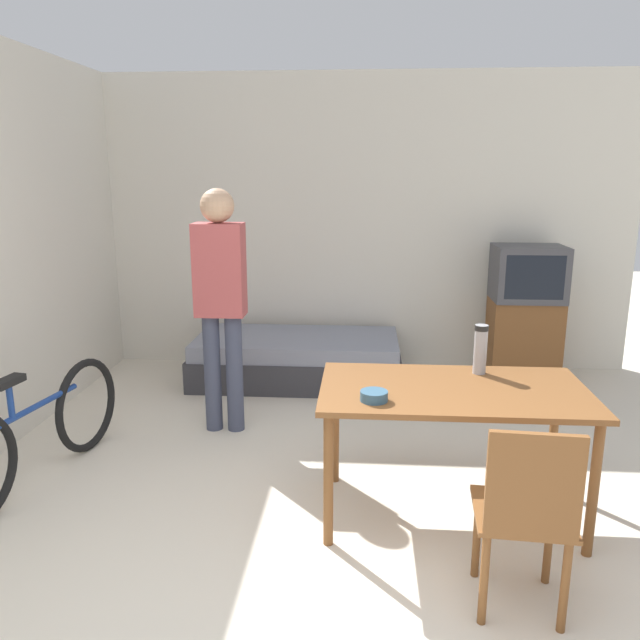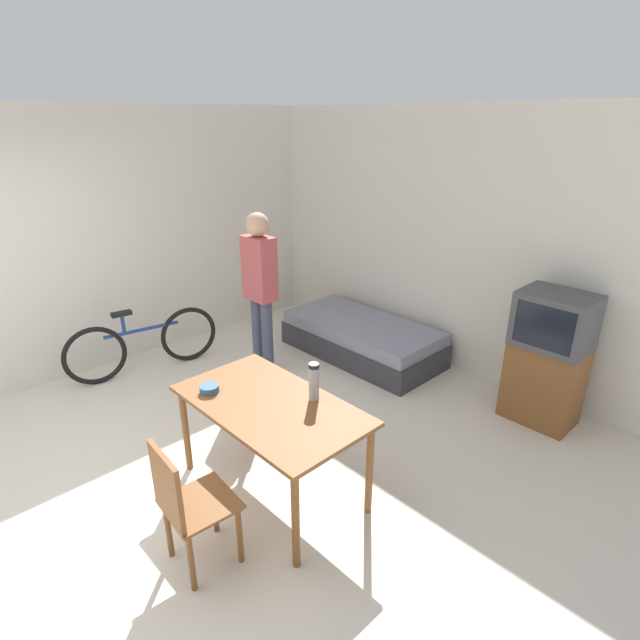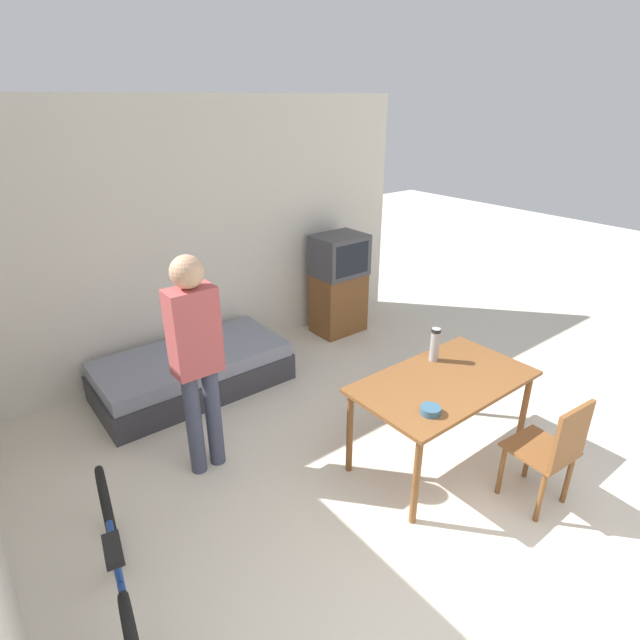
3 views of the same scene
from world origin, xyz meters
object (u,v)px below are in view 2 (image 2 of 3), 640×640
(bicycle, at_px, (144,344))
(daybed, at_px, (362,338))
(person_standing, at_px, (260,284))
(thermos_flask, at_px, (314,380))
(dining_table, at_px, (270,413))
(tv, at_px, (548,357))
(mate_bowl, at_px, (209,389))
(wooden_chair, at_px, (186,502))

(bicycle, bearing_deg, daybed, 56.16)
(person_standing, bearing_deg, thermos_flask, -25.89)
(dining_table, bearing_deg, tv, 68.08)
(bicycle, relative_size, person_standing, 0.93)
(mate_bowl, bearing_deg, tv, 61.98)
(bicycle, distance_m, thermos_flask, 2.64)
(wooden_chair, distance_m, person_standing, 2.54)
(daybed, height_order, person_standing, person_standing)
(dining_table, xyz_separation_m, person_standing, (-1.47, 1.05, 0.36))
(tv, distance_m, dining_table, 2.51)
(dining_table, relative_size, person_standing, 0.81)
(mate_bowl, bearing_deg, person_standing, 129.61)
(daybed, xyz_separation_m, wooden_chair, (1.27, -2.96, 0.29))
(wooden_chair, distance_m, mate_bowl, 0.88)
(wooden_chair, bearing_deg, thermos_flask, 91.45)
(dining_table, distance_m, mate_bowl, 0.49)
(tv, relative_size, dining_table, 0.87)
(daybed, bearing_deg, thermos_flask, -57.02)
(thermos_flask, distance_m, mate_bowl, 0.77)
(daybed, distance_m, dining_table, 2.46)
(dining_table, height_order, person_standing, person_standing)
(tv, relative_size, wooden_chair, 1.38)
(person_standing, height_order, thermos_flask, person_standing)
(daybed, relative_size, thermos_flask, 6.56)
(bicycle, bearing_deg, dining_table, -4.06)
(daybed, xyz_separation_m, bicycle, (-1.34, -1.99, 0.12))
(bicycle, xyz_separation_m, person_standing, (0.93, 0.88, 0.69))
(daybed, height_order, thermos_flask, thermos_flask)
(tv, height_order, dining_table, tv)
(tv, xyz_separation_m, dining_table, (-0.94, -2.33, 0.03))
(dining_table, xyz_separation_m, wooden_chair, (0.20, -0.79, -0.16))
(person_standing, distance_m, mate_bowl, 1.67)
(dining_table, xyz_separation_m, thermos_flask, (0.17, 0.25, 0.23))
(tv, distance_m, bicycle, 3.99)
(wooden_chair, xyz_separation_m, thermos_flask, (-0.03, 1.04, 0.40))
(wooden_chair, relative_size, person_standing, 0.51)
(wooden_chair, bearing_deg, tv, 76.69)
(daybed, xyz_separation_m, dining_table, (1.07, -2.16, 0.45))
(bicycle, distance_m, person_standing, 1.46)
(tv, height_order, wooden_chair, tv)
(person_standing, xyz_separation_m, mate_bowl, (1.05, -1.27, -0.25))
(thermos_flask, bearing_deg, daybed, 122.98)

